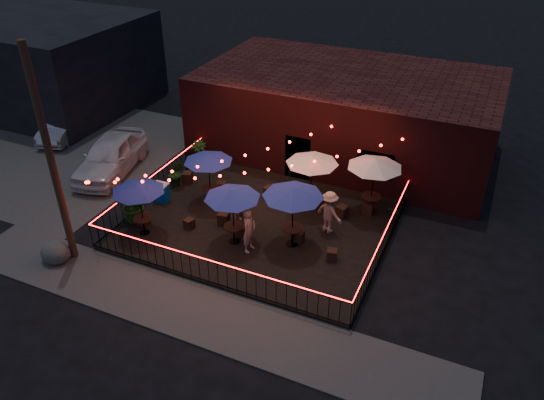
{
  "coord_description": "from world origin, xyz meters",
  "views": [
    {
      "loc": [
        7.65,
        -13.75,
        12.24
      ],
      "look_at": [
        0.36,
        2.43,
        1.09
      ],
      "focal_mm": 35.0,
      "sensor_mm": 36.0,
      "label": 1
    }
  ],
  "objects_px": {
    "utility_pole": "(51,161)",
    "cafe_table_2": "(232,195)",
    "cafe_table_5": "(375,164)",
    "cooler": "(161,192)",
    "boulder": "(55,253)",
    "cafe_table_1": "(208,159)",
    "cafe_table_0": "(138,188)",
    "cafe_table_3": "(312,160)",
    "cafe_table_4": "(293,193)"
  },
  "relations": [
    {
      "from": "cafe_table_5",
      "to": "boulder",
      "type": "height_order",
      "value": "cafe_table_5"
    },
    {
      "from": "cafe_table_3",
      "to": "cooler",
      "type": "xyz_separation_m",
      "value": [
        -5.89,
        -2.27,
        -1.73
      ]
    },
    {
      "from": "cafe_table_2",
      "to": "cafe_table_0",
      "type": "bearing_deg",
      "value": -164.9
    },
    {
      "from": "cafe_table_0",
      "to": "cafe_table_3",
      "type": "height_order",
      "value": "cafe_table_3"
    },
    {
      "from": "boulder",
      "to": "cooler",
      "type": "bearing_deg",
      "value": 74.99
    },
    {
      "from": "utility_pole",
      "to": "cafe_table_4",
      "type": "height_order",
      "value": "utility_pole"
    },
    {
      "from": "cafe_table_3",
      "to": "cafe_table_5",
      "type": "bearing_deg",
      "value": 13.86
    },
    {
      "from": "cafe_table_0",
      "to": "cafe_table_4",
      "type": "relative_size",
      "value": 0.86
    },
    {
      "from": "cooler",
      "to": "boulder",
      "type": "relative_size",
      "value": 0.86
    },
    {
      "from": "cafe_table_2",
      "to": "cooler",
      "type": "bearing_deg",
      "value": 162.69
    },
    {
      "from": "cafe_table_0",
      "to": "boulder",
      "type": "distance_m",
      "value": 3.75
    },
    {
      "from": "cafe_table_2",
      "to": "cafe_table_3",
      "type": "relative_size",
      "value": 0.89
    },
    {
      "from": "cafe_table_5",
      "to": "boulder",
      "type": "bearing_deg",
      "value": -141.22
    },
    {
      "from": "cafe_table_3",
      "to": "boulder",
      "type": "relative_size",
      "value": 2.63
    },
    {
      "from": "cafe_table_0",
      "to": "cafe_table_4",
      "type": "height_order",
      "value": "cafe_table_4"
    },
    {
      "from": "cafe_table_1",
      "to": "boulder",
      "type": "xyz_separation_m",
      "value": [
        -3.21,
        -5.71,
        -1.81
      ]
    },
    {
      "from": "cafe_table_1",
      "to": "cafe_table_2",
      "type": "relative_size",
      "value": 0.97
    },
    {
      "from": "cafe_table_3",
      "to": "cafe_table_2",
      "type": "bearing_deg",
      "value": -116.02
    },
    {
      "from": "cafe_table_5",
      "to": "boulder",
      "type": "distance_m",
      "value": 12.48
    },
    {
      "from": "utility_pole",
      "to": "cafe_table_0",
      "type": "height_order",
      "value": "utility_pole"
    },
    {
      "from": "cafe_table_4",
      "to": "cooler",
      "type": "xyz_separation_m",
      "value": [
        -6.22,
        0.54,
        -1.84
      ]
    },
    {
      "from": "cafe_table_2",
      "to": "cooler",
      "type": "height_order",
      "value": "cafe_table_2"
    },
    {
      "from": "cafe_table_0",
      "to": "cafe_table_3",
      "type": "relative_size",
      "value": 0.94
    },
    {
      "from": "cafe_table_0",
      "to": "cafe_table_5",
      "type": "xyz_separation_m",
      "value": [
        7.6,
        5.09,
        0.2
      ]
    },
    {
      "from": "cafe_table_1",
      "to": "cafe_table_5",
      "type": "xyz_separation_m",
      "value": [
        6.39,
        2.0,
        0.18
      ]
    },
    {
      "from": "cafe_table_1",
      "to": "cafe_table_2",
      "type": "bearing_deg",
      "value": -43.71
    },
    {
      "from": "cafe_table_0",
      "to": "cooler",
      "type": "xyz_separation_m",
      "value": [
        -0.7,
        2.23,
        -1.59
      ]
    },
    {
      "from": "cafe_table_2",
      "to": "cafe_table_4",
      "type": "relative_size",
      "value": 0.81
    },
    {
      "from": "cafe_table_1",
      "to": "cafe_table_4",
      "type": "height_order",
      "value": "cafe_table_4"
    },
    {
      "from": "cafe_table_2",
      "to": "cafe_table_4",
      "type": "xyz_separation_m",
      "value": [
        2.06,
        0.76,
        0.17
      ]
    },
    {
      "from": "cafe_table_0",
      "to": "cafe_table_1",
      "type": "distance_m",
      "value": 3.31
    },
    {
      "from": "cafe_table_4",
      "to": "cafe_table_5",
      "type": "relative_size",
      "value": 1.12
    },
    {
      "from": "cafe_table_0",
      "to": "cafe_table_1",
      "type": "bearing_deg",
      "value": 68.64
    },
    {
      "from": "utility_pole",
      "to": "cafe_table_1",
      "type": "relative_size",
      "value": 3.56
    },
    {
      "from": "cafe_table_1",
      "to": "cafe_table_5",
      "type": "bearing_deg",
      "value": 17.4
    },
    {
      "from": "cafe_table_0",
      "to": "boulder",
      "type": "bearing_deg",
      "value": -127.3
    },
    {
      "from": "utility_pole",
      "to": "cafe_table_2",
      "type": "bearing_deg",
      "value": 31.44
    },
    {
      "from": "cafe_table_3",
      "to": "cafe_table_5",
      "type": "relative_size",
      "value": 1.02
    },
    {
      "from": "utility_pole",
      "to": "cafe_table_2",
      "type": "relative_size",
      "value": 3.45
    },
    {
      "from": "cafe_table_4",
      "to": "boulder",
      "type": "bearing_deg",
      "value": -150.15
    },
    {
      "from": "utility_pole",
      "to": "cooler",
      "type": "height_order",
      "value": "utility_pole"
    },
    {
      "from": "cafe_table_5",
      "to": "utility_pole",
      "type": "bearing_deg",
      "value": -141.78
    },
    {
      "from": "cafe_table_1",
      "to": "cafe_table_3",
      "type": "distance_m",
      "value": 4.23
    },
    {
      "from": "cafe_table_3",
      "to": "cooler",
      "type": "relative_size",
      "value": 3.07
    },
    {
      "from": "cafe_table_5",
      "to": "cooler",
      "type": "height_order",
      "value": "cafe_table_5"
    },
    {
      "from": "cafe_table_0",
      "to": "boulder",
      "type": "relative_size",
      "value": 2.46
    },
    {
      "from": "cafe_table_5",
      "to": "cooler",
      "type": "distance_m",
      "value": 8.96
    },
    {
      "from": "cafe_table_3",
      "to": "cafe_table_4",
      "type": "height_order",
      "value": "cafe_table_4"
    },
    {
      "from": "cafe_table_5",
      "to": "cafe_table_2",
      "type": "bearing_deg",
      "value": -134.93
    },
    {
      "from": "cafe_table_0",
      "to": "cooler",
      "type": "relative_size",
      "value": 2.88
    }
  ]
}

